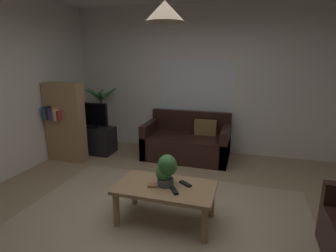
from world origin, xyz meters
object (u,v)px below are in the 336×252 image
Objects in this scene: remote_on_table_0 at (185,184)px; tv at (89,115)px; book_on_table_0 at (153,185)px; tv_stand at (91,140)px; coffee_table at (165,192)px; remote_on_table_1 at (174,191)px; potted_plant_on_table at (166,169)px; pendant_lamp at (165,11)px; couch_under_window at (187,143)px; bookshelf_corner at (65,122)px; potted_palm_corner at (102,117)px.

tv is (-2.29, 1.68, 0.30)m from remote_on_table_0.
tv_stand is at bearing 136.73° from book_on_table_0.
coffee_table is 1.40× the size of tv.
remote_on_table_1 is at bearing -40.54° from tv_stand.
tv_stand is (-2.09, 1.80, -0.12)m from coffee_table.
potted_plant_on_table is 1.61m from pendant_lamp.
couch_under_window reaches higher than potted_plant_on_table.
pendant_lamp is at bearing -40.43° from tv.
couch_under_window is at bearing 8.06° from tv_stand.
remote_on_table_1 is 2.92m from tv_stand.
couch_under_window is at bearing 20.41° from bookshelf_corner.
remote_on_table_1 is 2.92m from tv.
bookshelf_corner reaches higher than book_on_table_0.
tv is at bearing -171.29° from couch_under_window.
remote_on_table_1 is 0.11× the size of bookshelf_corner.
tv is (0.00, -0.02, 0.50)m from tv_stand.
potted_plant_on_table is 0.40× the size of tv_stand.
tv_stand is at bearing -91.65° from remote_on_table_0.
pendant_lamp is (2.09, -2.27, 1.64)m from potted_palm_corner.
book_on_table_0 is at bearing -44.28° from remote_on_table_1.
pendant_lamp is (-0.01, -0.02, 1.61)m from potted_plant_on_table.
coffee_table is 0.27m from potted_plant_on_table.
bookshelf_corner is 2.19× the size of pendant_lamp.
remote_on_table_0 is at bearing 22.85° from book_on_table_0.
remote_on_table_0 is 0.18× the size of tv_stand.
potted_plant_on_table is at bearing -29.26° from bookshelf_corner.
coffee_table is at bearing -29.79° from bookshelf_corner.
coffee_table is 0.18m from remote_on_table_1.
remote_on_table_0 is 0.28m from potted_plant_on_table.
remote_on_table_0 is at bearing -36.63° from tv_stand.
potted_plant_on_table is at bearing -46.92° from potted_palm_corner.
remote_on_table_0 is (0.43, -1.97, 0.17)m from couch_under_window.
pendant_lamp is (2.09, -1.78, 1.49)m from tv.
coffee_table is at bearing -40.43° from tv.
tv_stand is at bearing 139.69° from potted_plant_on_table.
potted_plant_on_table is (0.23, -2.04, 0.36)m from couch_under_window.
tv is at bearing -91.30° from remote_on_table_0.
bookshelf_corner reaches higher than tv_stand.
remote_on_table_1 is at bearing -46.77° from potted_palm_corner.
book_on_table_0 is 0.24m from potted_plant_on_table.
bookshelf_corner is (-2.28, 1.28, 0.07)m from potted_plant_on_table.
pendant_lamp reaches higher than coffee_table.
potted_plant_on_table is (-0.13, 0.12, 0.19)m from remote_on_table_1.
tv is 0.56× the size of bookshelf_corner.
potted_palm_corner is (-0.01, 0.47, 0.35)m from tv_stand.
couch_under_window is 2.08m from potted_plant_on_table.
coffee_table is 1.71× the size of pendant_lamp.
couch_under_window is 1.88m from tv_stand.
pendant_lamp reaches higher than book_on_table_0.
remote_on_table_1 is 0.44× the size of potted_plant_on_table.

